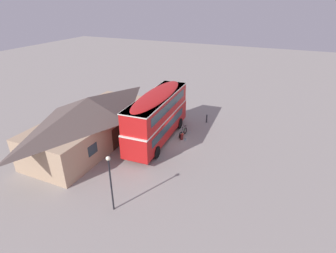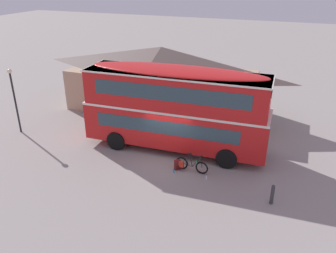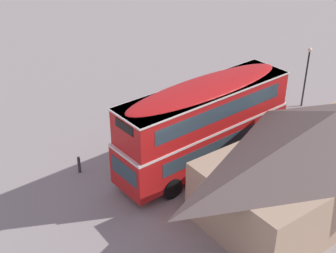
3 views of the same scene
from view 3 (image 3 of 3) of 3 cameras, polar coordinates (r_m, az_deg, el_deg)
ground_plane at (r=26.53m, az=2.39°, el=-3.40°), size 120.00×120.00×0.00m
double_decker_bus at (r=24.36m, az=4.47°, el=0.55°), size 10.32×3.00×4.79m
touring_bicycle at (r=26.06m, az=-1.28°, el=-3.07°), size 1.78×0.46×1.03m
backpack_on_ground at (r=26.49m, az=-0.20°, el=-2.65°), size 0.36×0.36×0.58m
water_bottle_blue_sports at (r=26.89m, az=-0.65°, el=-2.60°), size 0.08×0.08×0.23m
water_bottle_clear_plastic at (r=26.05m, az=-3.59°, el=-3.80°), size 0.07×0.07×0.26m
pub_building at (r=23.49m, az=18.96°, el=-3.10°), size 13.43×5.81×4.61m
street_lamp at (r=32.03m, az=16.53°, el=6.58°), size 0.28×0.28×4.13m
kerb_bollard at (r=25.22m, az=-10.77°, el=-4.53°), size 0.16×0.16×0.97m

